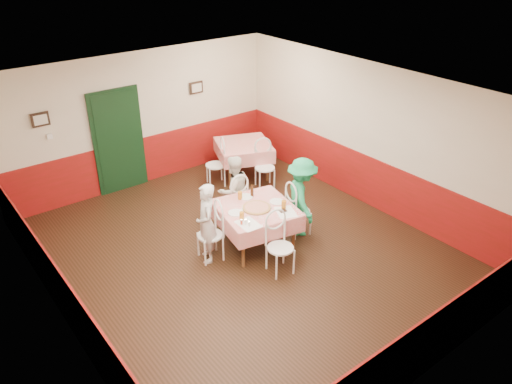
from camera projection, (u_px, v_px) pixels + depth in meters
floor at (244, 252)px, 8.56m from camera, size 7.00×7.00×0.00m
ceiling at (241, 93)px, 7.24m from camera, size 7.00×7.00×0.00m
back_wall at (143, 119)px, 10.34m from camera, size 6.00×0.10×2.80m
front_wall at (432, 292)px, 5.45m from camera, size 6.00×0.10×2.80m
left_wall at (51, 244)px, 6.28m from camera, size 0.10×7.00×2.80m
right_wall at (369, 136)px, 9.52m from camera, size 0.10×7.00×2.80m
wainscot_back at (147, 159)px, 10.75m from camera, size 6.00×0.03×1.00m
wainscot_front at (418, 351)px, 5.89m from camera, size 6.00×0.03×1.00m
wainscot_left at (65, 299)px, 6.71m from camera, size 0.03×7.00×1.00m
wainscot_right at (364, 178)px, 9.93m from camera, size 0.03×7.00×1.00m
door at (119, 142)px, 10.14m from camera, size 0.96×0.06×2.10m
picture_left at (40, 120)px, 9.01m from camera, size 0.32×0.03×0.26m
picture_right at (196, 88)px, 10.79m from camera, size 0.32×0.03×0.26m
thermostat at (50, 136)px, 9.23m from camera, size 0.10×0.03×0.10m
main_table at (256, 227)px, 8.57m from camera, size 1.42×1.42×0.77m
second_table at (244, 160)px, 11.03m from camera, size 1.46×1.46×0.77m
chair_left at (210, 235)px, 8.19m from camera, size 0.49×0.49×0.90m
chair_right at (298, 211)px, 8.88m from camera, size 0.48×0.48×0.90m
chair_far at (235, 201)px, 9.20m from camera, size 0.46×0.46×0.90m
chair_near at (280, 248)px, 7.87m from camera, size 0.49×0.49×0.90m
chair_second_a at (215, 165)px, 10.59m from camera, size 0.55×0.55×0.90m
chair_second_b at (265, 168)px, 10.47m from camera, size 0.55×0.55×0.90m
pizza at (257, 207)px, 8.35m from camera, size 0.55×0.55×0.03m
plate_left at (236, 213)px, 8.21m from camera, size 0.29×0.29×0.01m
plate_right at (277, 202)px, 8.54m from camera, size 0.29×0.29×0.01m
plate_far at (246, 197)px, 8.69m from camera, size 0.29×0.29×0.01m
glass_a at (242, 216)px, 8.00m from camera, size 0.09×0.09×0.14m
glass_b at (284, 205)px, 8.32m from camera, size 0.09×0.09×0.15m
glass_c at (240, 195)px, 8.61m from camera, size 0.09×0.09×0.14m
beer_bottle at (252, 191)px, 8.68m from camera, size 0.06×0.06×0.20m
shaker_a at (246, 222)px, 7.89m from camera, size 0.04×0.04×0.09m
shaker_b at (249, 224)px, 7.84m from camera, size 0.04×0.04×0.09m
shaker_c at (241, 222)px, 7.89m from camera, size 0.04×0.04×0.09m
menu_left at (248, 224)px, 7.91m from camera, size 0.32×0.41×0.00m
menu_right at (286, 212)px, 8.24m from camera, size 0.43×0.48×0.00m
wallet at (283, 211)px, 8.27m from camera, size 0.12×0.11×0.02m
diner_left at (207, 223)px, 8.06m from camera, size 0.50×0.59×1.38m
diner_far at (234, 190)px, 9.14m from camera, size 0.65×0.51×1.33m
diner_right at (302, 197)px, 8.77m from camera, size 0.90×1.08×1.46m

